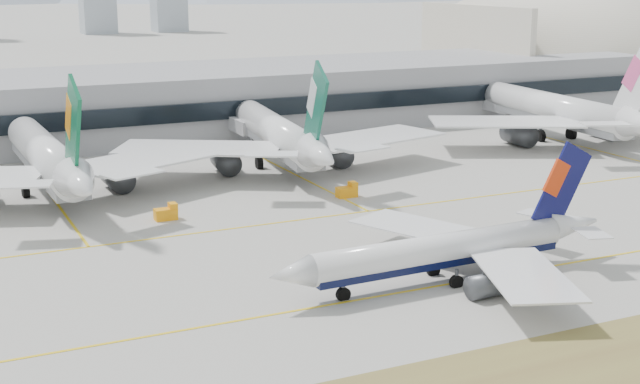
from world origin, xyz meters
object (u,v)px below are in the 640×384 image
widebody_eva (49,160)px  terminal (135,104)px  hangar (583,89)px  taxiing_airliner (451,250)px  widebody_china_air (560,112)px  widebody_cathay (280,137)px

widebody_eva → terminal: widebody_eva is taller
widebody_eva → hangar: 196.50m
widebody_eva → hangar: hangar is taller
taxiing_airliner → hangar: size_ratio=0.54×
widebody_china_air → widebody_cathay: bearing=93.3°
widebody_china_air → widebody_eva: bearing=95.1°
taxiing_airliner → hangar: (143.90, 138.72, -3.86)m
taxiing_airliner → hangar: bearing=-137.7°
hangar → terminal: bearing=-172.6°
widebody_china_air → terminal: 99.25m
taxiing_airliner → terminal: taxiing_airliner is taller
terminal → hangar: (154.56, 20.16, -7.37)m
widebody_china_air → terminal: (-86.20, 49.19, 0.80)m
widebody_china_air → taxiing_airliner: bearing=136.3°
taxiing_airliner → widebody_cathay: bearing=-96.6°
taxiing_airliner → terminal: (-10.66, 118.56, 3.50)m
taxiing_airliner → widebody_china_air: size_ratio=0.70×
widebody_cathay → terminal: (-16.78, 48.63, 1.13)m
terminal → hangar: size_ratio=3.08×
widebody_eva → widebody_cathay: widebody_eva is taller
terminal → widebody_cathay: bearing=-71.0°
taxiing_airliner → widebody_china_air: (75.54, 69.37, 2.70)m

